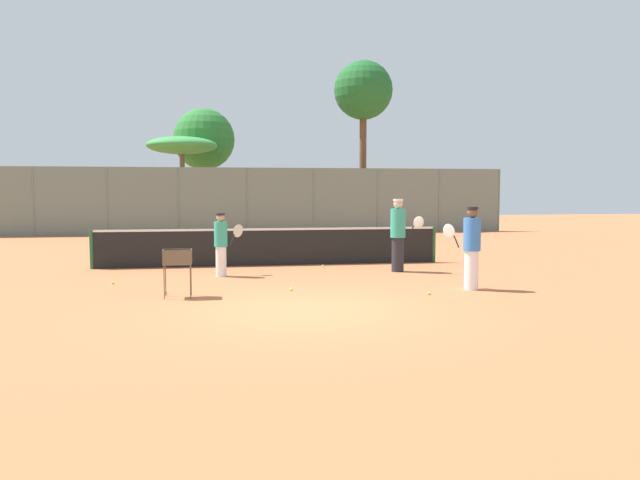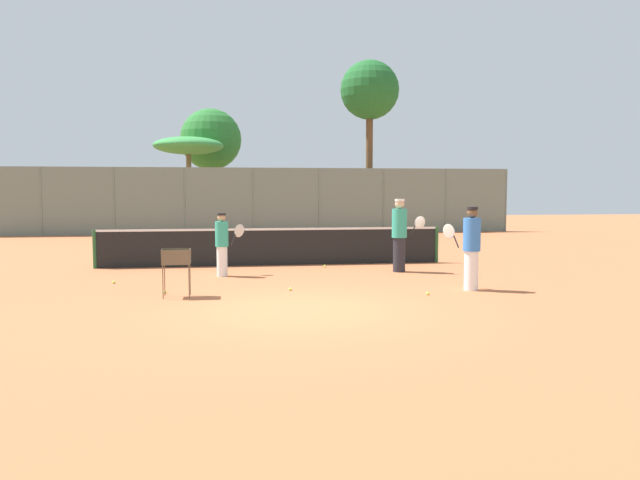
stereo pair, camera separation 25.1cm
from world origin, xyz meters
TOP-DOWN VIEW (x-y plane):
  - ground_plane at (0.00, 0.00)m, footprint 80.00×80.00m
  - tennis_net at (0.00, 6.77)m, footprint 9.91×0.10m
  - back_fence at (0.00, 19.89)m, footprint 26.51×0.08m
  - tree_0 at (-3.22, 22.25)m, footprint 3.62×3.62m
  - tree_1 at (6.46, 22.49)m, footprint 3.19×3.19m
  - tree_2 at (-2.14, 25.02)m, footprint 3.43×3.43m
  - player_white_outfit at (-1.41, 4.70)m, footprint 0.78×0.55m
  - player_red_cap at (3.91, 1.68)m, footprint 0.69×0.75m
  - player_yellow_shirt at (3.22, 4.85)m, footprint 0.81×0.69m
  - ball_cart at (-2.31, 1.74)m, footprint 0.56×0.41m
  - tennis_ball_0 at (-2.58, 2.21)m, footprint 0.07×0.07m
  - tennis_ball_1 at (0.05, 2.18)m, footprint 0.07×0.07m
  - tennis_ball_2 at (1.42, 6.11)m, footprint 0.07×0.07m
  - tennis_ball_3 at (-3.89, 3.79)m, footprint 0.07×0.07m
  - tennis_ball_4 at (2.80, 1.20)m, footprint 0.07×0.07m
  - parked_car at (5.62, 23.15)m, footprint 4.20×1.70m

SIDE VIEW (x-z plane):
  - ground_plane at x=0.00m, z-range 0.00..0.00m
  - tennis_ball_0 at x=-2.58m, z-range 0.00..0.07m
  - tennis_ball_1 at x=0.05m, z-range 0.00..0.07m
  - tennis_ball_2 at x=1.42m, z-range 0.00..0.07m
  - tennis_ball_3 at x=-3.89m, z-range 0.00..0.07m
  - tennis_ball_4 at x=2.80m, z-range 0.00..0.07m
  - tennis_net at x=0.00m, z-range 0.02..1.09m
  - parked_car at x=5.62m, z-range -0.14..1.46m
  - ball_cart at x=-2.31m, z-range 0.25..1.22m
  - player_white_outfit at x=-1.41m, z-range 0.03..1.62m
  - player_red_cap at x=3.91m, z-range 0.03..1.84m
  - player_yellow_shirt at x=3.22m, z-range 0.04..1.96m
  - back_fence at x=0.00m, z-range 0.00..3.26m
  - tree_0 at x=-3.22m, z-range 1.95..6.86m
  - tree_2 at x=-2.14m, z-range 1.59..8.33m
  - tree_1 at x=6.46m, z-range 2.87..12.04m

